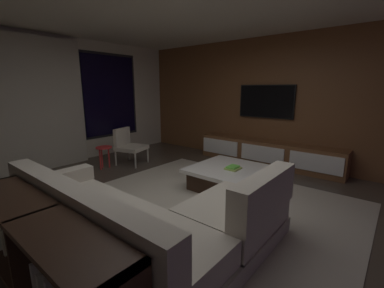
% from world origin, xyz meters
% --- Properties ---
extents(floor, '(9.20, 9.20, 0.00)m').
position_xyz_m(floor, '(0.00, 0.00, 0.00)').
color(floor, '#473D33').
extents(back_wall_with_window, '(6.60, 0.30, 2.70)m').
position_xyz_m(back_wall_with_window, '(-0.06, 3.62, 1.34)').
color(back_wall_with_window, beige).
rests_on(back_wall_with_window, floor).
extents(media_wall, '(0.12, 7.80, 2.70)m').
position_xyz_m(media_wall, '(3.06, 0.00, 1.35)').
color(media_wall, brown).
rests_on(media_wall, floor).
extents(area_rug, '(3.20, 3.80, 0.01)m').
position_xyz_m(area_rug, '(0.35, -0.10, 0.01)').
color(area_rug, '#ADA391').
rests_on(area_rug, floor).
extents(sectional_couch, '(1.98, 2.50, 0.82)m').
position_xyz_m(sectional_couch, '(-0.87, -0.21, 0.29)').
color(sectional_couch, '#A49C8C').
rests_on(sectional_couch, floor).
extents(coffee_table, '(1.16, 1.16, 0.36)m').
position_xyz_m(coffee_table, '(1.09, 0.00, 0.19)').
color(coffee_table, '#301E15').
rests_on(coffee_table, floor).
extents(book_stack_on_coffee_table, '(0.23, 0.20, 0.05)m').
position_xyz_m(book_stack_on_coffee_table, '(1.06, -0.08, 0.38)').
color(book_stack_on_coffee_table, '#9AAF51').
rests_on(book_stack_on_coffee_table, coffee_table).
extents(accent_chair_near_window, '(0.68, 0.69, 0.78)m').
position_xyz_m(accent_chair_near_window, '(0.94, 2.47, 0.43)').
color(accent_chair_near_window, '#B2ADA0').
rests_on(accent_chair_near_window, floor).
extents(side_stool, '(0.32, 0.32, 0.46)m').
position_xyz_m(side_stool, '(0.40, 2.56, 0.37)').
color(side_stool, red).
rests_on(side_stool, floor).
extents(media_console, '(0.46, 3.10, 0.52)m').
position_xyz_m(media_console, '(2.77, 0.05, 0.25)').
color(media_console, brown).
rests_on(media_console, floor).
extents(mounted_tv, '(0.05, 1.22, 0.71)m').
position_xyz_m(mounted_tv, '(2.95, 0.25, 1.35)').
color(mounted_tv, black).
extents(console_table_behind_couch, '(0.40, 2.10, 0.74)m').
position_xyz_m(console_table_behind_couch, '(-1.79, -0.08, 0.41)').
color(console_table_behind_couch, '#301E15').
rests_on(console_table_behind_couch, floor).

